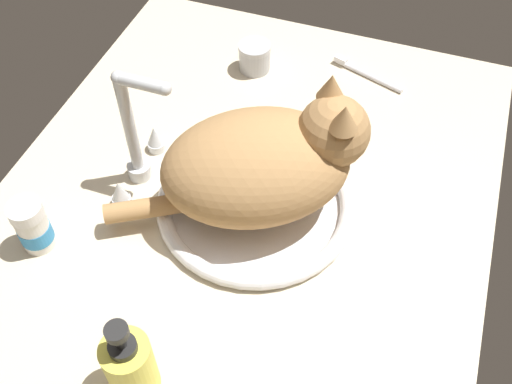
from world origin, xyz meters
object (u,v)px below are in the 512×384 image
object	(u,v)px
sink_basin	(256,203)
faucet	(136,141)
cat	(269,162)
soap_pump_bottle	(130,366)
pill_bottle	(33,227)
metal_jar	(255,57)
toothbrush	(366,74)

from	to	relation	value
sink_basin	faucet	xyz separation A→B (cm)	(0.00, 20.49, 7.64)
cat	soap_pump_bottle	size ratio (longest dim) A/B	2.48
pill_bottle	soap_pump_bottle	world-z (taller)	soap_pump_bottle
sink_basin	pill_bottle	world-z (taller)	pill_bottle
faucet	sink_basin	bearing A→B (deg)	-90.00
metal_jar	cat	bearing A→B (deg)	-156.97
pill_bottle	soap_pump_bottle	bearing A→B (deg)	-122.04
cat	metal_jar	world-z (taller)	cat
metal_jar	pill_bottle	bearing A→B (deg)	161.26
soap_pump_bottle	metal_jar	bearing A→B (deg)	5.96
toothbrush	sink_basin	bearing A→B (deg)	165.93
cat	metal_jar	distance (cm)	36.34
pill_bottle	toothbrush	xyz separation A→B (cm)	(56.72, -39.37, -3.74)
cat	toothbrush	bearing A→B (deg)	-11.93
pill_bottle	faucet	bearing A→B (deg)	-27.00
sink_basin	toothbrush	size ratio (longest dim) A/B	2.16
cat	metal_jar	size ratio (longest dim) A/B	6.11
metal_jar	toothbrush	xyz separation A→B (cm)	(5.02, -21.83, -2.24)
faucet	cat	size ratio (longest dim) A/B	0.58
soap_pump_bottle	toothbrush	size ratio (longest dim) A/B	1.05
faucet	cat	bearing A→B (deg)	-87.36
faucet	pill_bottle	size ratio (longest dim) A/B	2.41
sink_basin	faucet	distance (cm)	21.86
sink_basin	cat	xyz separation A→B (cm)	(1.02, -1.74, 9.69)
cat	pill_bottle	bearing A→B (deg)	121.25
metal_jar	soap_pump_bottle	bearing A→B (deg)	-174.04
pill_bottle	toothbrush	size ratio (longest dim) A/B	0.62
cat	toothbrush	xyz separation A→B (cm)	(37.66, -7.96, -10.17)
faucet	cat	world-z (taller)	cat
sink_basin	soap_pump_bottle	bearing A→B (deg)	171.27
sink_basin	faucet	world-z (taller)	faucet
sink_basin	faucet	size ratio (longest dim) A/B	1.43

